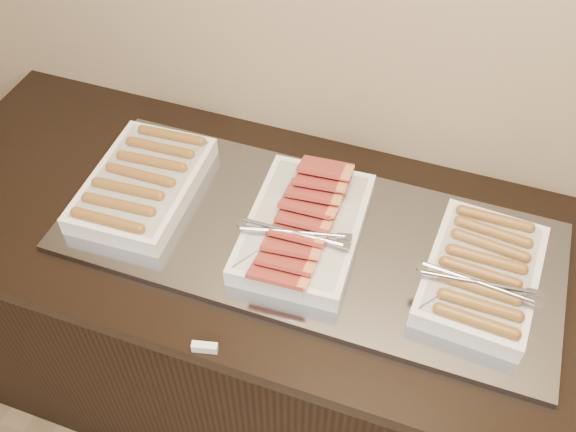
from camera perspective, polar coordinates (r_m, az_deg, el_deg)
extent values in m
cube|color=black|center=(1.95, 1.08, -10.86)|extent=(2.00, 0.70, 0.86)
cube|color=black|center=(1.58, 1.30, -2.51)|extent=(2.06, 0.76, 0.04)
cube|color=gray|center=(1.56, 1.81, -1.94)|extent=(1.20, 0.50, 0.02)
cube|color=silver|center=(1.67, -12.73, 2.78)|extent=(0.27, 0.39, 0.05)
cylinder|color=brown|center=(1.56, -15.74, -0.38)|extent=(0.17, 0.03, 0.03)
cylinder|color=brown|center=(1.59, -14.83, 1.00)|extent=(0.17, 0.04, 0.03)
cylinder|color=brown|center=(1.62, -14.04, 2.35)|extent=(0.17, 0.04, 0.03)
cylinder|color=brown|center=(1.65, -12.99, 3.58)|extent=(0.17, 0.03, 0.03)
cylinder|color=brown|center=(1.68, -12.03, 4.77)|extent=(0.17, 0.04, 0.03)
cylinder|color=brown|center=(1.71, -11.30, 5.97)|extent=(0.17, 0.03, 0.03)
cylinder|color=brown|center=(1.74, -10.31, 7.06)|extent=(0.17, 0.04, 0.03)
cube|color=silver|center=(1.53, 1.46, -1.01)|extent=(0.28, 0.41, 0.05)
cube|color=#A43D35|center=(1.42, -0.74, -5.03)|extent=(0.14, 0.09, 0.04)
cube|color=#A43D35|center=(1.44, -0.02, -3.78)|extent=(0.14, 0.09, 0.04)
cube|color=#A43D35|center=(1.46, 0.39, -2.48)|extent=(0.14, 0.10, 0.04)
cube|color=#A43D35|center=(1.48, 1.09, -1.31)|extent=(0.13, 0.09, 0.04)
cube|color=#A43D35|center=(1.50, 1.62, -0.13)|extent=(0.14, 0.09, 0.04)
cube|color=#A43D35|center=(1.53, 1.85, 1.09)|extent=(0.13, 0.09, 0.04)
cube|color=#A43D35|center=(1.55, 2.36, 2.19)|extent=(0.14, 0.10, 0.04)
cube|color=#A43D35|center=(1.58, 3.11, 3.20)|extent=(0.14, 0.10, 0.04)
cube|color=#A43D35|center=(1.60, 3.37, 4.29)|extent=(0.14, 0.10, 0.04)
cube|color=silver|center=(1.51, 16.80, -5.02)|extent=(0.26, 0.37, 0.05)
cylinder|color=brown|center=(1.39, 16.39, -8.94)|extent=(0.16, 0.04, 0.03)
cylinder|color=brown|center=(1.42, 16.70, -7.58)|extent=(0.16, 0.03, 0.03)
cylinder|color=brown|center=(1.44, 16.68, -6.18)|extent=(0.16, 0.03, 0.03)
cylinder|color=brown|center=(1.47, 16.71, -4.84)|extent=(0.16, 0.04, 0.03)
cylinder|color=brown|center=(1.50, 17.22, -3.67)|extent=(0.16, 0.03, 0.03)
cylinder|color=brown|center=(1.53, 17.55, -2.51)|extent=(0.16, 0.04, 0.03)
cylinder|color=brown|center=(1.56, 17.75, -1.35)|extent=(0.16, 0.04, 0.03)
cylinder|color=brown|center=(1.58, 17.93, -0.24)|extent=(0.16, 0.03, 0.03)
cube|color=silver|center=(1.39, -7.41, -11.50)|extent=(0.06, 0.03, 0.02)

